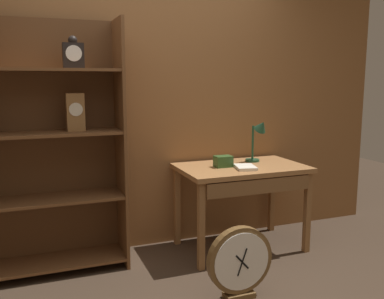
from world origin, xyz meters
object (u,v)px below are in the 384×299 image
(open_repair_manual, at_px, (245,167))
(round_clock_large, at_px, (240,262))
(desk_lamp, at_px, (259,134))
(bookshelf, at_px, (26,149))
(workbench, at_px, (243,177))
(toolbox_small, at_px, (223,161))

(open_repair_manual, height_order, round_clock_large, open_repair_manual)
(desk_lamp, bearing_deg, round_clock_large, -125.70)
(bookshelf, bearing_deg, open_repair_manual, -8.75)
(open_repair_manual, bearing_deg, round_clock_large, -106.69)
(workbench, distance_m, round_clock_large, 0.97)
(workbench, bearing_deg, open_repair_manual, -105.87)
(workbench, relative_size, toolbox_small, 7.44)
(desk_lamp, height_order, toolbox_small, desk_lamp)
(bookshelf, xyz_separation_m, round_clock_large, (1.34, -0.94, -0.73))
(workbench, relative_size, open_repair_manual, 5.00)
(desk_lamp, bearing_deg, bookshelf, 178.97)
(open_repair_manual, relative_size, round_clock_large, 0.43)
(toolbox_small, distance_m, round_clock_large, 1.01)
(desk_lamp, bearing_deg, open_repair_manual, -138.25)
(workbench, distance_m, desk_lamp, 0.44)
(bookshelf, height_order, workbench, bookshelf)
(bookshelf, bearing_deg, desk_lamp, -1.03)
(workbench, bearing_deg, toolbox_small, 167.05)
(toolbox_small, bearing_deg, workbench, -12.95)
(bookshelf, relative_size, toolbox_small, 13.32)
(round_clock_large, bearing_deg, bookshelf, 144.80)
(bookshelf, distance_m, open_repair_manual, 1.76)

